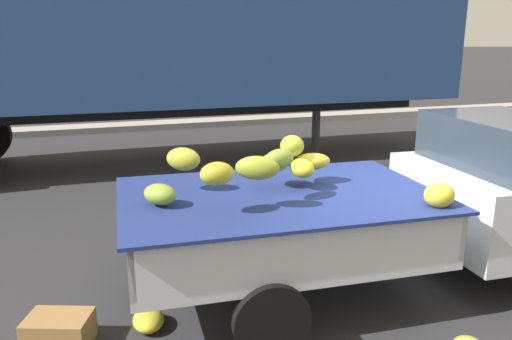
{
  "coord_description": "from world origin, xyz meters",
  "views": [
    {
      "loc": [
        -3.01,
        -4.06,
        2.5
      ],
      "look_at": [
        -1.56,
        0.35,
        1.27
      ],
      "focal_mm": 35.43,
      "sensor_mm": 36.0,
      "label": 1
    }
  ],
  "objects_px": {
    "fallen_banana_bunch_near_tailgate": "(148,320)",
    "produce_crate": "(59,331)",
    "pickup_truck": "(467,196)",
    "semi_trailer": "(159,35)"
  },
  "relations": [
    {
      "from": "semi_trailer",
      "to": "produce_crate",
      "type": "bearing_deg",
      "value": -105.26
    },
    {
      "from": "fallen_banana_bunch_near_tailgate",
      "to": "produce_crate",
      "type": "relative_size",
      "value": 0.72
    },
    {
      "from": "fallen_banana_bunch_near_tailgate",
      "to": "produce_crate",
      "type": "distance_m",
      "value": 0.74
    },
    {
      "from": "semi_trailer",
      "to": "produce_crate",
      "type": "distance_m",
      "value": 6.81
    },
    {
      "from": "pickup_truck",
      "to": "semi_trailer",
      "type": "height_order",
      "value": "semi_trailer"
    },
    {
      "from": "pickup_truck",
      "to": "semi_trailer",
      "type": "distance_m",
      "value": 6.69
    },
    {
      "from": "pickup_truck",
      "to": "fallen_banana_bunch_near_tailgate",
      "type": "distance_m",
      "value": 3.44
    },
    {
      "from": "pickup_truck",
      "to": "produce_crate",
      "type": "height_order",
      "value": "pickup_truck"
    },
    {
      "from": "semi_trailer",
      "to": "fallen_banana_bunch_near_tailgate",
      "type": "relative_size",
      "value": 32.29
    },
    {
      "from": "pickup_truck",
      "to": "semi_trailer",
      "type": "xyz_separation_m",
      "value": [
        -2.32,
        6.06,
        1.66
      ]
    }
  ]
}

